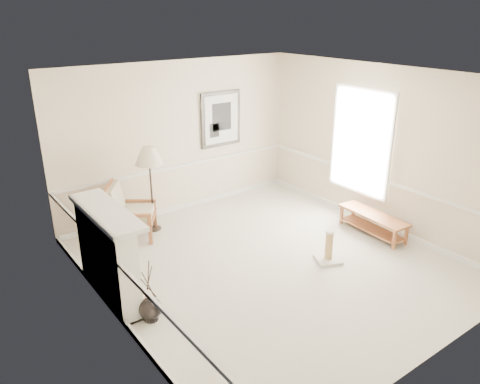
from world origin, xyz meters
The scene contains 8 objects.
ground centered at (0.00, 0.00, 0.00)m, with size 5.50×5.50×0.00m, color silver.
room centered at (0.14, 0.08, 1.87)m, with size 5.04×5.54×2.92m.
fireplace centered at (-2.34, 0.60, 0.64)m, with size 0.64×1.64×1.31m.
floor_vase centered at (-2.15, -0.20, 0.16)m, with size 0.30×0.30×0.86m.
armchair centered at (-1.39, 2.21, 0.52)m, with size 1.04×1.03×0.96m.
floor_lamp centered at (-0.91, 2.20, 1.36)m, with size 0.60×0.60×1.56m.
bench centered at (2.15, -0.27, 0.25)m, with size 0.47×1.36×0.38m.
scratching_post centered at (0.80, -0.49, 0.17)m, with size 0.49×0.49×0.53m.
Camera 1 is at (-4.20, -4.93, 3.74)m, focal length 35.00 mm.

